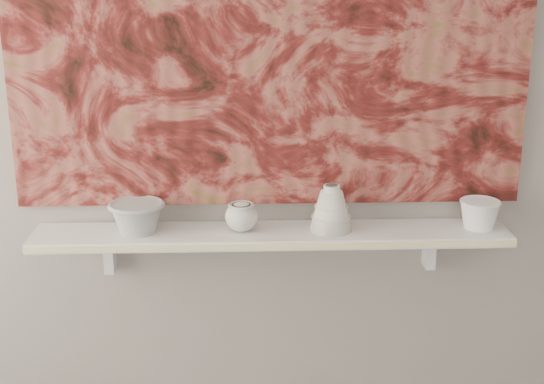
{
  "coord_description": "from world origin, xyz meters",
  "views": [
    {
      "loc": [
        -0.08,
        -0.58,
        1.7
      ],
      "look_at": [
        0.0,
        1.49,
        1.05
      ],
      "focal_mm": 50.0,
      "sensor_mm": 36.0,
      "label": 1
    }
  ],
  "objects_px": {
    "shelf": "(271,235)",
    "painting": "(270,16)",
    "bell_vessel": "(331,207)",
    "bowl_grey": "(137,217)",
    "bowl_white": "(479,214)",
    "cup_cream": "(241,217)"
  },
  "relations": [
    {
      "from": "shelf",
      "to": "cup_cream",
      "type": "relative_size",
      "value": 14.65
    },
    {
      "from": "cup_cream",
      "to": "shelf",
      "type": "bearing_deg",
      "value": 0.0
    },
    {
      "from": "painting",
      "to": "cup_cream",
      "type": "distance_m",
      "value": 0.58
    },
    {
      "from": "shelf",
      "to": "bell_vessel",
      "type": "distance_m",
      "value": 0.19
    },
    {
      "from": "bowl_grey",
      "to": "bowl_white",
      "type": "distance_m",
      "value": 1.01
    },
    {
      "from": "cup_cream",
      "to": "bowl_white",
      "type": "height_order",
      "value": "same"
    },
    {
      "from": "bell_vessel",
      "to": "bowl_grey",
      "type": "bearing_deg",
      "value": 180.0
    },
    {
      "from": "bell_vessel",
      "to": "bowl_white",
      "type": "relative_size",
      "value": 1.15
    },
    {
      "from": "shelf",
      "to": "bowl_grey",
      "type": "distance_m",
      "value": 0.4
    },
    {
      "from": "painting",
      "to": "bowl_white",
      "type": "bearing_deg",
      "value": -7.45
    },
    {
      "from": "shelf",
      "to": "painting",
      "type": "bearing_deg",
      "value": 90.0
    },
    {
      "from": "painting",
      "to": "bell_vessel",
      "type": "distance_m",
      "value": 0.57
    },
    {
      "from": "painting",
      "to": "bowl_grey",
      "type": "bearing_deg",
      "value": -168.36
    },
    {
      "from": "painting",
      "to": "bowl_grey",
      "type": "height_order",
      "value": "painting"
    },
    {
      "from": "painting",
      "to": "bowl_white",
      "type": "relative_size",
      "value": 12.54
    },
    {
      "from": "painting",
      "to": "bowl_white",
      "type": "xyz_separation_m",
      "value": [
        0.62,
        -0.08,
        -0.57
      ]
    },
    {
      "from": "bowl_grey",
      "to": "bowl_white",
      "type": "height_order",
      "value": "bowl_grey"
    },
    {
      "from": "shelf",
      "to": "cup_cream",
      "type": "distance_m",
      "value": 0.11
    },
    {
      "from": "painting",
      "to": "bell_vessel",
      "type": "relative_size",
      "value": 10.86
    },
    {
      "from": "painting",
      "to": "cup_cream",
      "type": "xyz_separation_m",
      "value": [
        -0.09,
        -0.08,
        -0.57
      ]
    },
    {
      "from": "bowl_grey",
      "to": "painting",
      "type": "bearing_deg",
      "value": 11.64
    },
    {
      "from": "shelf",
      "to": "bowl_white",
      "type": "distance_m",
      "value": 0.62
    }
  ]
}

